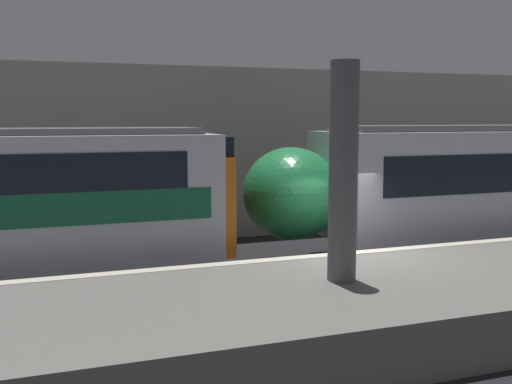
# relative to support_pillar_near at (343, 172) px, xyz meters

# --- Properties ---
(ground_plane) EXTENTS (120.00, 120.00, 0.00)m
(ground_plane) POSITION_rel_support_pillar_near_xyz_m (1.30, 1.97, -2.85)
(ground_plane) COLOR black
(platform) EXTENTS (40.00, 4.36, 0.94)m
(platform) POSITION_rel_support_pillar_near_xyz_m (1.30, -0.21, -2.39)
(platform) COLOR slate
(platform) RESTS_ON ground
(station_rear_barrier) EXTENTS (50.00, 0.15, 5.37)m
(station_rear_barrier) POSITION_rel_support_pillar_near_xyz_m (1.30, 8.74, -0.17)
(station_rear_barrier) COLOR #9E998E
(station_rear_barrier) RESTS_ON ground
(support_pillar_near) EXTENTS (0.50, 0.50, 3.84)m
(support_pillar_near) POSITION_rel_support_pillar_near_xyz_m (0.00, 0.00, 0.00)
(support_pillar_near) COLOR #56565B
(support_pillar_near) RESTS_ON platform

